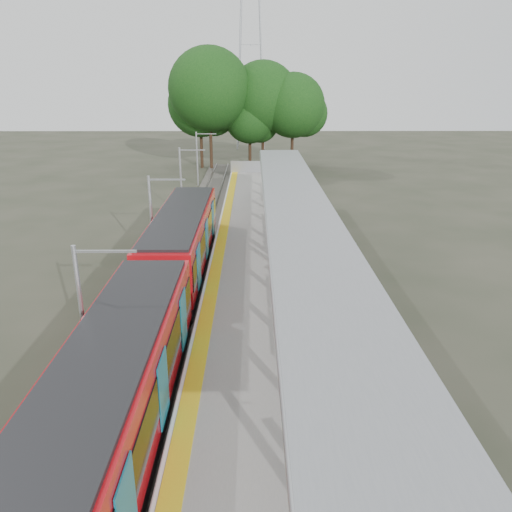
{
  "coord_description": "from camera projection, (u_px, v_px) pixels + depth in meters",
  "views": [
    {
      "loc": [
        -0.57,
        -8.01,
        10.38
      ],
      "look_at": [
        -0.46,
        14.69,
        2.3
      ],
      "focal_mm": 35.0,
      "sensor_mm": 36.0,
      "label": 1
    }
  ],
  "objects": [
    {
      "name": "litter_bin",
      "position": [
        293.0,
        275.0,
        24.0
      ],
      "size": [
        0.54,
        0.54,
        0.95
      ],
      "primitive_type": "cylinder",
      "rotation": [
        0.0,
        0.0,
        0.17
      ],
      "color": "#9EA0A5",
      "rests_on": "platform"
    },
    {
      "name": "info_pillar_far",
      "position": [
        281.0,
        247.0,
        27.11
      ],
      "size": [
        0.4,
        0.4,
        1.78
      ],
      "rotation": [
        0.0,
        0.0,
        -0.36
      ],
      "color": "beige",
      "rests_on": "platform"
    },
    {
      "name": "bench_near",
      "position": [
        360.0,
        495.0,
        11.21
      ],
      "size": [
        0.97,
        1.6,
        1.05
      ],
      "rotation": [
        0.0,
        0.0,
        -0.35
      ],
      "color": "#0E1B46",
      "rests_on": "platform"
    },
    {
      "name": "pylon",
      "position": [
        250.0,
        17.0,
        73.43
      ],
      "size": [
        8.0,
        4.0,
        38.0
      ],
      "primitive_type": null,
      "color": "#9EA0A5",
      "rests_on": "ground"
    },
    {
      "name": "bench_far",
      "position": [
        301.0,
        219.0,
        33.41
      ],
      "size": [
        0.6,
        1.5,
        1.0
      ],
      "rotation": [
        0.0,
        0.0,
        -0.11
      ],
      "color": "#0E1B46",
      "rests_on": "platform"
    },
    {
      "name": "bench_mid",
      "position": [
        297.0,
        236.0,
        29.57
      ],
      "size": [
        1.1,
        1.61,
        1.06
      ],
      "rotation": [
        0.0,
        0.0,
        -0.44
      ],
      "color": "#0E1B46",
      "rests_on": "platform"
    },
    {
      "name": "trackbed",
      "position": [
        188.0,
        261.0,
        29.81
      ],
      "size": [
        3.0,
        70.0,
        0.24
      ],
      "primitive_type": "cube",
      "color": "#59544C",
      "rests_on": "ground"
    },
    {
      "name": "end_fence",
      "position": [
        259.0,
        167.0,
        52.84
      ],
      "size": [
        6.0,
        0.1,
        1.2
      ],
      "primitive_type": "cube",
      "color": "#9EA0A5",
      "rests_on": "platform"
    },
    {
      "name": "platform",
      "position": [
        263.0,
        255.0,
        29.71
      ],
      "size": [
        6.0,
        50.0,
        1.0
      ],
      "primitive_type": "cube",
      "color": "gray",
      "rests_on": "ground"
    },
    {
      "name": "train",
      "position": [
        160.0,
        291.0,
        20.77
      ],
      "size": [
        2.74,
        27.6,
        3.62
      ],
      "color": "black",
      "rests_on": "ground"
    },
    {
      "name": "tree_cluster",
      "position": [
        238.0,
        99.0,
        58.43
      ],
      "size": [
        18.6,
        10.88,
        14.02
      ],
      "color": "#382316",
      "rests_on": "ground"
    },
    {
      "name": "catenary_masts",
      "position": [
        153.0,
        220.0,
        27.93
      ],
      "size": [
        2.08,
        48.16,
        5.4
      ],
      "color": "#9EA0A5",
      "rests_on": "ground"
    },
    {
      "name": "canopy",
      "position": [
        297.0,
        210.0,
        24.88
      ],
      "size": [
        3.27,
        38.0,
        3.66
      ],
      "color": "#9EA0A5",
      "rests_on": "platform"
    },
    {
      "name": "tactile_strip",
      "position": [
        220.0,
        246.0,
        29.52
      ],
      "size": [
        0.6,
        50.0,
        0.02
      ],
      "primitive_type": "cube",
      "color": "yellow",
      "rests_on": "platform"
    }
  ]
}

